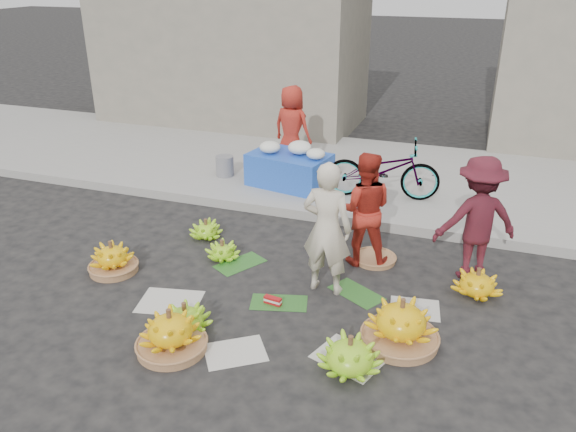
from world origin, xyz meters
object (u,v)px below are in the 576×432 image
(flower_table, at_px, (290,167))
(bicycle, at_px, (383,169))
(banana_bunch_4, at_px, (401,323))
(banana_bunch_0, at_px, (112,259))
(vendor_cream, at_px, (327,229))

(flower_table, bearing_deg, bicycle, 9.91)
(banana_bunch_4, xyz_separation_m, bicycle, (-0.89, 3.59, 0.36))
(banana_bunch_0, xyz_separation_m, flower_table, (1.20, 3.35, 0.26))
(banana_bunch_4, distance_m, bicycle, 3.72)
(vendor_cream, bearing_deg, bicycle, -89.89)
(flower_table, bearing_deg, banana_bunch_4, -44.70)
(banana_bunch_0, bearing_deg, vendor_cream, 10.25)
(banana_bunch_4, height_order, flower_table, flower_table)
(banana_bunch_0, xyz_separation_m, bicycle, (2.78, 3.32, 0.42))
(vendor_cream, height_order, bicycle, vendor_cream)
(banana_bunch_0, bearing_deg, flower_table, 70.26)
(vendor_cream, height_order, flower_table, vendor_cream)
(banana_bunch_4, relative_size, flower_table, 0.54)
(banana_bunch_4, distance_m, flower_table, 4.39)
(banana_bunch_0, height_order, banana_bunch_4, banana_bunch_4)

